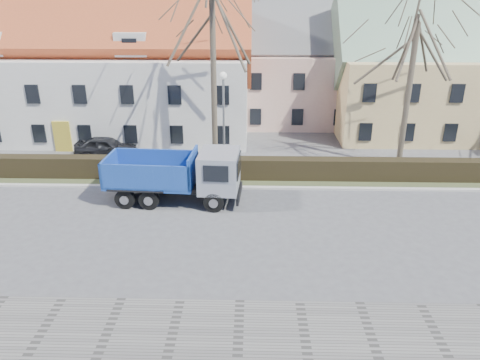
{
  "coord_description": "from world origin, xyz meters",
  "views": [
    {
      "loc": [
        0.38,
        -20.38,
        10.9
      ],
      "look_at": [
        -0.21,
        2.02,
        1.6
      ],
      "focal_mm": 35.0,
      "sensor_mm": 36.0,
      "label": 1
    }
  ],
  "objects_px": {
    "streetlight": "(224,124)",
    "cart_frame": "(152,187)",
    "dump_truck": "(169,175)",
    "parked_car_a": "(106,147)"
  },
  "relations": [
    {
      "from": "streetlight",
      "to": "cart_frame",
      "type": "height_order",
      "value": "streetlight"
    },
    {
      "from": "parked_car_a",
      "to": "dump_truck",
      "type": "bearing_deg",
      "value": -139.3
    },
    {
      "from": "cart_frame",
      "to": "parked_car_a",
      "type": "height_order",
      "value": "parked_car_a"
    },
    {
      "from": "streetlight",
      "to": "cart_frame",
      "type": "xyz_separation_m",
      "value": [
        -3.97,
        -3.04,
        -2.87
      ]
    },
    {
      "from": "streetlight",
      "to": "cart_frame",
      "type": "distance_m",
      "value": 5.77
    },
    {
      "from": "parked_car_a",
      "to": "cart_frame",
      "type": "bearing_deg",
      "value": -141.38
    },
    {
      "from": "dump_truck",
      "to": "cart_frame",
      "type": "xyz_separation_m",
      "value": [
        -1.23,
        1.13,
        -1.17
      ]
    },
    {
      "from": "dump_truck",
      "to": "streetlight",
      "type": "xyz_separation_m",
      "value": [
        2.74,
        4.17,
        1.7
      ]
    },
    {
      "from": "dump_truck",
      "to": "streetlight",
      "type": "bearing_deg",
      "value": 60.13
    },
    {
      "from": "streetlight",
      "to": "parked_car_a",
      "type": "bearing_deg",
      "value": 161.2
    }
  ]
}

